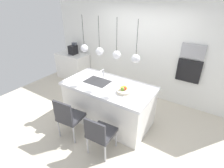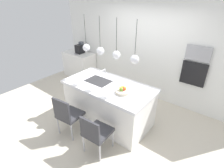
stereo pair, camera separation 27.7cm
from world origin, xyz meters
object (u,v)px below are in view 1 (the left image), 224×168
object	(u,v)px
oven	(189,71)
microwave	(193,51)
chair_near	(69,116)
coffee_machine	(73,50)
fruit_bowl	(124,90)
chair_middle	(100,133)

from	to	relation	value
oven	microwave	bearing A→B (deg)	0.00
microwave	chair_near	distance (m)	3.16
coffee_machine	microwave	xyz separation A→B (m)	(3.63, 0.30, 0.47)
microwave	chair_near	world-z (taller)	microwave
fruit_bowl	microwave	size ratio (longest dim) A/B	0.54
fruit_bowl	oven	size ratio (longest dim) A/B	0.52
coffee_machine	microwave	bearing A→B (deg)	4.68
fruit_bowl	chair_near	size ratio (longest dim) A/B	0.31
fruit_bowl	coffee_machine	size ratio (longest dim) A/B	0.76
chair_near	fruit_bowl	bearing A→B (deg)	44.19
fruit_bowl	chair_middle	xyz separation A→B (m)	(-0.03, -0.79, -0.52)
fruit_bowl	coffee_machine	distance (m)	3.08
fruit_bowl	coffee_machine	world-z (taller)	coffee_machine
chair_middle	chair_near	bearing A→B (deg)	-179.67
microwave	chair_middle	xyz separation A→B (m)	(-0.91, -2.46, -1.05)
chair_near	coffee_machine	bearing A→B (deg)	131.76
oven	chair_middle	bearing A→B (deg)	-110.32
microwave	chair_near	size ratio (longest dim) A/B	0.59
fruit_bowl	chair_near	bearing A→B (deg)	-135.81
oven	chair_near	size ratio (longest dim) A/B	0.61
oven	chair_near	world-z (taller)	oven
fruit_bowl	microwave	xyz separation A→B (m)	(0.88, 1.68, 0.52)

